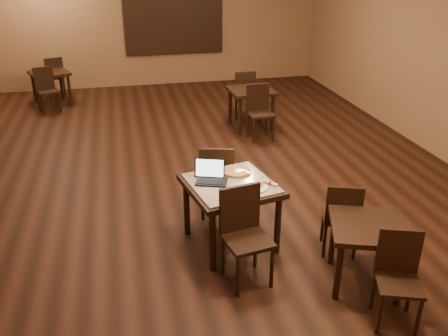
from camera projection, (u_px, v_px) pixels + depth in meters
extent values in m
plane|color=black|center=(186.00, 166.00, 7.31)|extent=(10.00, 10.00, 0.00)
cube|color=olive|center=(152.00, 21.00, 11.10)|extent=(8.00, 0.02, 3.00)
cube|color=olive|center=(331.00, 306.00, 2.25)|extent=(8.00, 0.02, 3.00)
cube|color=olive|center=(434.00, 57.00, 7.47)|extent=(0.02, 10.00, 3.00)
cube|color=#296298|center=(174.00, 19.00, 11.16)|extent=(2.20, 0.04, 1.50)
cube|color=black|center=(174.00, 19.00, 11.13)|extent=(2.34, 0.02, 1.64)
cylinder|color=black|center=(212.00, 241.00, 4.80)|extent=(0.07, 0.07, 0.71)
cylinder|color=black|center=(187.00, 207.00, 5.43)|extent=(0.07, 0.07, 0.71)
cylinder|color=black|center=(278.00, 224.00, 5.08)|extent=(0.07, 0.07, 0.71)
cylinder|color=black|center=(246.00, 194.00, 5.71)|extent=(0.07, 0.07, 0.71)
cube|color=black|center=(231.00, 186.00, 5.10)|extent=(1.09, 1.09, 0.06)
cube|color=#18459D|center=(231.00, 183.00, 5.08)|extent=(0.99, 0.99, 0.02)
cylinder|color=black|center=(238.00, 277.00, 4.47)|extent=(0.04, 0.04, 0.46)
cylinder|color=black|center=(223.00, 256.00, 4.77)|extent=(0.04, 0.04, 0.46)
cylinder|color=black|center=(272.00, 268.00, 4.60)|extent=(0.04, 0.04, 0.46)
cylinder|color=black|center=(255.00, 248.00, 4.90)|extent=(0.04, 0.04, 0.46)
cube|color=black|center=(247.00, 241.00, 4.58)|extent=(0.49, 0.49, 0.04)
cube|color=black|center=(240.00, 208.00, 4.63)|extent=(0.43, 0.11, 0.49)
cylinder|color=black|center=(232.00, 191.00, 6.08)|extent=(0.04, 0.04, 0.44)
cylinder|color=black|center=(232.00, 204.00, 5.76)|extent=(0.04, 0.04, 0.44)
cylinder|color=black|center=(205.00, 190.00, 6.09)|extent=(0.04, 0.04, 0.44)
cylinder|color=black|center=(203.00, 204.00, 5.77)|extent=(0.04, 0.04, 0.44)
cube|color=black|center=(218.00, 180.00, 5.83)|extent=(0.50, 0.50, 0.04)
cube|color=black|center=(217.00, 167.00, 5.55)|extent=(0.41, 0.14, 0.47)
cube|color=black|center=(212.00, 182.00, 5.08)|extent=(0.39, 0.33, 0.02)
cube|color=black|center=(210.00, 168.00, 5.14)|extent=(0.33, 0.16, 0.22)
cube|color=#C9D0FF|center=(210.00, 168.00, 5.13)|extent=(0.29, 0.14, 0.19)
cylinder|color=white|center=(255.00, 187.00, 4.96)|extent=(0.26, 0.26, 0.01)
cylinder|color=silver|center=(236.00, 172.00, 5.32)|extent=(0.33, 0.33, 0.01)
cylinder|color=beige|center=(236.00, 171.00, 5.31)|extent=(0.31, 0.31, 0.02)
torus|color=#CD8E41|center=(236.00, 171.00, 5.31)|extent=(0.33, 0.33, 0.02)
cube|color=silver|center=(239.00, 171.00, 5.29)|extent=(0.16, 0.24, 0.01)
cylinder|color=white|center=(271.00, 183.00, 5.03)|extent=(0.13, 0.16, 0.04)
cylinder|color=#AA1A14|center=(271.00, 183.00, 5.03)|extent=(0.05, 0.05, 0.04)
cylinder|color=black|center=(240.00, 116.00, 8.41)|extent=(0.07, 0.07, 0.69)
cylinder|color=black|center=(230.00, 106.00, 8.95)|extent=(0.07, 0.07, 0.69)
cylinder|color=black|center=(273.00, 113.00, 8.56)|extent=(0.07, 0.07, 0.69)
cylinder|color=black|center=(261.00, 103.00, 9.10)|extent=(0.07, 0.07, 0.69)
cube|color=black|center=(251.00, 91.00, 8.61)|extent=(0.82, 0.82, 0.06)
cylinder|color=black|center=(254.00, 132.00, 8.05)|extent=(0.04, 0.04, 0.44)
cylinder|color=black|center=(248.00, 125.00, 8.36)|extent=(0.04, 0.04, 0.44)
cylinder|color=black|center=(273.00, 130.00, 8.14)|extent=(0.04, 0.04, 0.44)
cylinder|color=black|center=(266.00, 123.00, 8.44)|extent=(0.04, 0.04, 0.44)
cube|color=black|center=(261.00, 114.00, 8.15)|extent=(0.43, 0.43, 0.04)
cube|color=black|center=(258.00, 97.00, 8.20)|extent=(0.41, 0.06, 0.47)
cylinder|color=black|center=(248.00, 103.00, 9.56)|extent=(0.04, 0.04, 0.44)
cylinder|color=black|center=(253.00, 108.00, 9.26)|extent=(0.04, 0.04, 0.44)
cylinder|color=black|center=(231.00, 104.00, 9.48)|extent=(0.04, 0.04, 0.44)
cylinder|color=black|center=(236.00, 109.00, 9.17)|extent=(0.04, 0.04, 0.44)
cube|color=black|center=(242.00, 94.00, 9.27)|extent=(0.43, 0.43, 0.04)
cube|color=black|center=(245.00, 84.00, 9.00)|extent=(0.41, 0.06, 0.47)
cylinder|color=black|center=(41.00, 94.00, 9.75)|extent=(0.06, 0.06, 0.66)
cylinder|color=black|center=(34.00, 88.00, 10.20)|extent=(0.06, 0.06, 0.66)
cylinder|color=black|center=(70.00, 90.00, 10.04)|extent=(0.06, 0.06, 0.66)
cylinder|color=black|center=(62.00, 84.00, 10.49)|extent=(0.06, 0.06, 0.66)
cube|color=black|center=(49.00, 73.00, 9.98)|extent=(0.95, 0.95, 0.06)
cylinder|color=black|center=(43.00, 106.00, 9.43)|extent=(0.04, 0.04, 0.42)
cylinder|color=black|center=(39.00, 102.00, 9.69)|extent=(0.04, 0.04, 0.42)
cylinder|color=black|center=(60.00, 103.00, 9.60)|extent=(0.04, 0.04, 0.42)
cylinder|color=black|center=(56.00, 99.00, 9.85)|extent=(0.04, 0.04, 0.42)
cube|color=black|center=(48.00, 91.00, 9.55)|extent=(0.50, 0.50, 0.04)
cube|color=black|center=(44.00, 78.00, 9.58)|extent=(0.38, 0.17, 0.44)
cylinder|color=black|center=(61.00, 84.00, 10.91)|extent=(0.04, 0.04, 0.42)
cylinder|color=black|center=(65.00, 88.00, 10.66)|extent=(0.04, 0.04, 0.42)
cylinder|color=black|center=(46.00, 86.00, 10.75)|extent=(0.04, 0.04, 0.42)
cylinder|color=black|center=(50.00, 90.00, 10.50)|extent=(0.04, 0.04, 0.42)
cube|color=black|center=(54.00, 77.00, 10.61)|extent=(0.50, 0.50, 0.04)
cube|color=black|center=(54.00, 68.00, 10.38)|extent=(0.38, 0.17, 0.44)
cylinder|color=black|center=(338.00, 271.00, 4.41)|extent=(0.06, 0.06, 0.63)
cylinder|color=black|center=(333.00, 238.00, 4.92)|extent=(0.06, 0.06, 0.63)
cylinder|color=black|center=(401.00, 276.00, 4.34)|extent=(0.06, 0.06, 0.63)
cylinder|color=black|center=(389.00, 241.00, 4.86)|extent=(0.06, 0.06, 0.63)
cube|color=black|center=(369.00, 227.00, 4.50)|extent=(0.91, 0.91, 0.05)
cylinder|color=black|center=(380.00, 315.00, 4.04)|extent=(0.04, 0.04, 0.40)
cylinder|color=black|center=(373.00, 291.00, 4.33)|extent=(0.04, 0.04, 0.40)
cylinder|color=black|center=(418.00, 318.00, 4.01)|extent=(0.04, 0.04, 0.40)
cylinder|color=black|center=(410.00, 293.00, 4.30)|extent=(0.04, 0.04, 0.40)
cube|color=black|center=(399.00, 284.00, 4.08)|extent=(0.48, 0.48, 0.04)
cube|color=black|center=(399.00, 250.00, 4.13)|extent=(0.36, 0.16, 0.43)
cylinder|color=black|center=(351.00, 227.00, 5.32)|extent=(0.04, 0.04, 0.40)
cylinder|color=black|center=(355.00, 243.00, 5.03)|extent=(0.04, 0.04, 0.40)
cylinder|color=black|center=(322.00, 225.00, 5.35)|extent=(0.04, 0.04, 0.40)
cylinder|color=black|center=(324.00, 241.00, 5.07)|extent=(0.04, 0.04, 0.40)
cube|color=black|center=(340.00, 217.00, 5.10)|extent=(0.48, 0.48, 0.04)
cube|color=black|center=(344.00, 206.00, 4.85)|extent=(0.36, 0.16, 0.43)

